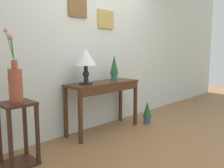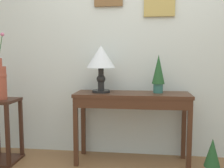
% 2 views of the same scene
% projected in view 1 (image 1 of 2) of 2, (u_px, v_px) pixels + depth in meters
% --- Properties ---
extents(ground_plane, '(12.00, 12.00, 0.01)m').
position_uv_depth(ground_plane, '(166.00, 151.00, 2.89)').
color(ground_plane, brown).
extents(back_wall_with_art, '(9.00, 0.13, 2.80)m').
position_uv_depth(back_wall_with_art, '(92.00, 39.00, 3.66)').
color(back_wall_with_art, silver).
rests_on(back_wall_with_art, ground).
extents(console_table, '(1.20, 0.40, 0.76)m').
position_uv_depth(console_table, '(104.00, 89.00, 3.52)').
color(console_table, '#472819').
rests_on(console_table, ground).
extents(table_lamp, '(0.30, 0.30, 0.50)m').
position_uv_depth(table_lamp, '(86.00, 59.00, 3.24)').
color(table_lamp, black).
rests_on(table_lamp, console_table).
extents(potted_plant_on_console, '(0.13, 0.13, 0.40)m').
position_uv_depth(potted_plant_on_console, '(114.00, 67.00, 3.71)').
color(potted_plant_on_console, '#2D665B').
rests_on(potted_plant_on_console, console_table).
extents(pedestal_stand_left, '(0.33, 0.33, 0.69)m').
position_uv_depth(pedestal_stand_left, '(18.00, 134.00, 2.49)').
color(pedestal_stand_left, '#381E14').
rests_on(pedestal_stand_left, ground).
extents(flower_vase_tall, '(0.15, 0.16, 0.75)m').
position_uv_depth(flower_vase_tall, '(15.00, 81.00, 2.41)').
color(flower_vase_tall, '#9E4733').
rests_on(flower_vase_tall, pedestal_stand_left).
extents(potted_plant_floor, '(0.15, 0.15, 0.38)m').
position_uv_depth(potted_plant_floor, '(147.00, 111.00, 3.95)').
color(potted_plant_floor, '#3D5684').
rests_on(potted_plant_floor, ground).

